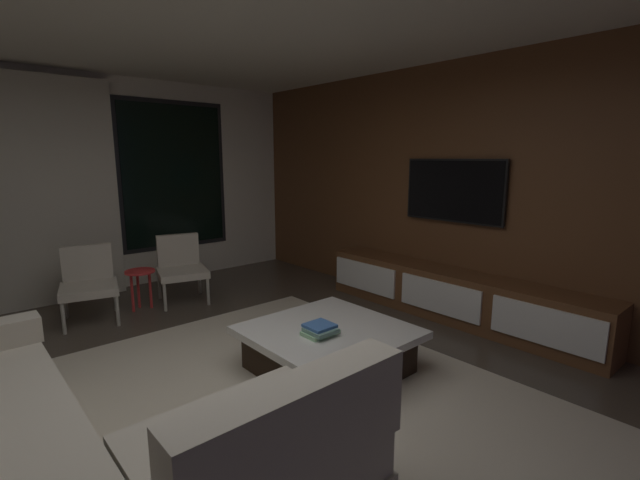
{
  "coord_description": "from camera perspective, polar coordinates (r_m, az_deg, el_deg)",
  "views": [
    {
      "loc": [
        -1.21,
        -2.32,
        1.7
      ],
      "look_at": [
        1.59,
        0.86,
        0.9
      ],
      "focal_mm": 24.52,
      "sensor_mm": 36.0,
      "label": 1
    }
  ],
  "objects": [
    {
      "name": "floor",
      "position": [
        3.11,
        -12.54,
        -22.59
      ],
      "size": [
        9.2,
        9.2,
        0.0
      ],
      "primitive_type": "plane",
      "color": "#473D33"
    },
    {
      "name": "back_wall_with_window",
      "position": [
        6.05,
        -30.55,
        5.89
      ],
      "size": [
        6.6,
        0.3,
        2.7
      ],
      "color": "silver",
      "rests_on": "floor"
    },
    {
      "name": "media_wall",
      "position": [
        4.87,
        20.21,
        5.97
      ],
      "size": [
        0.12,
        7.8,
        2.7
      ],
      "color": "brown",
      "rests_on": "floor"
    },
    {
      "name": "area_rug",
      "position": [
        3.19,
        -5.7,
        -21.33
      ],
      "size": [
        3.2,
        3.8,
        0.01
      ],
      "primitive_type": "cube",
      "color": "beige",
      "rests_on": "floor"
    },
    {
      "name": "sectional_couch",
      "position": [
        2.61,
        -31.8,
        -23.73
      ],
      "size": [
        1.98,
        2.5,
        0.82
      ],
      "color": "#A49C8C",
      "rests_on": "floor"
    },
    {
      "name": "coffee_table",
      "position": [
        3.6,
        1.12,
        -14.04
      ],
      "size": [
        1.16,
        1.16,
        0.36
      ],
      "color": "black",
      "rests_on": "floor"
    },
    {
      "name": "book_stack_on_coffee_table",
      "position": [
        3.41,
        0.03,
        -11.65
      ],
      "size": [
        0.27,
        0.23,
        0.08
      ],
      "color": "#9DD6A2",
      "rests_on": "coffee_table"
    },
    {
      "name": "accent_chair_near_window",
      "position": [
        5.49,
        -17.71,
        -3.09
      ],
      "size": [
        0.67,
        0.68,
        0.78
      ],
      "color": "#B2ADA0",
      "rests_on": "floor"
    },
    {
      "name": "accent_chair_by_curtain",
      "position": [
        5.2,
        -27.97,
        -4.6
      ],
      "size": [
        0.66,
        0.67,
        0.78
      ],
      "color": "#B2ADA0",
      "rests_on": "floor"
    },
    {
      "name": "side_stool",
      "position": [
        5.3,
        -22.43,
        -4.56
      ],
      "size": [
        0.32,
        0.32,
        0.46
      ],
      "color": "red",
      "rests_on": "floor"
    },
    {
      "name": "media_console",
      "position": [
        4.85,
        17.18,
        -7.11
      ],
      "size": [
        0.46,
        3.1,
        0.52
      ],
      "color": "brown",
      "rests_on": "floor"
    },
    {
      "name": "mounted_tv",
      "position": [
        4.9,
        17.02,
        6.19
      ],
      "size": [
        0.05,
        1.16,
        0.67
      ],
      "color": "black"
    }
  ]
}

